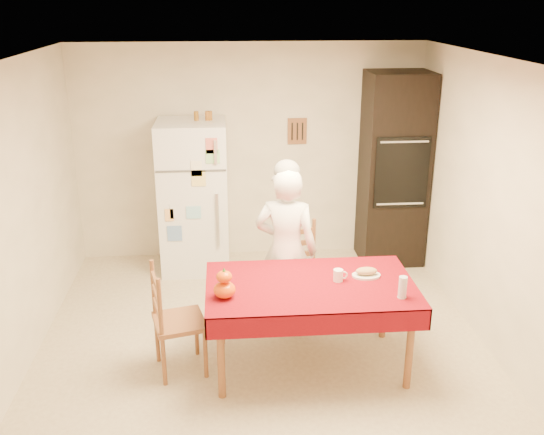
{
  "coord_description": "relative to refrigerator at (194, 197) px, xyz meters",
  "views": [
    {
      "loc": [
        -0.31,
        -4.61,
        2.96
      ],
      "look_at": [
        0.09,
        0.2,
        1.19
      ],
      "focal_mm": 40.0,
      "sensor_mm": 36.0,
      "label": 1
    }
  ],
  "objects": [
    {
      "name": "refrigerator",
      "position": [
        0.0,
        0.0,
        0.0
      ],
      "size": [
        0.75,
        0.74,
        1.7
      ],
      "color": "white",
      "rests_on": "floor"
    },
    {
      "name": "chair_left",
      "position": [
        -0.12,
        -2.09,
        -0.34
      ],
      "size": [
        0.49,
        0.5,
        0.95
      ],
      "rotation": [
        0.0,
        0.0,
        1.81
      ],
      "color": "brown",
      "rests_on": "floor"
    },
    {
      "name": "room_shell",
      "position": [
        0.65,
        -1.88,
        0.77
      ],
      "size": [
        4.02,
        4.52,
        2.51
      ],
      "color": "#EEDFC8",
      "rests_on": "ground"
    },
    {
      "name": "chair_far",
      "position": [
        1.06,
        -1.24,
        -0.34
      ],
      "size": [
        0.52,
        0.51,
        0.95
      ],
      "rotation": [
        0.0,
        0.0,
        0.31
      ],
      "color": "brown",
      "rests_on": "floor"
    },
    {
      "name": "bread_loaf",
      "position": [
        1.5,
        -1.99,
        -0.04
      ],
      "size": [
        0.18,
        0.1,
        0.06
      ],
      "primitive_type": "ellipsoid",
      "color": "#A2754F",
      "rests_on": "bread_plate"
    },
    {
      "name": "dining_table",
      "position": [
        1.02,
        -2.09,
        -0.16
      ],
      "size": [
        1.7,
        1.0,
        0.76
      ],
      "color": "brown",
      "rests_on": "floor"
    },
    {
      "name": "coffee_mug",
      "position": [
        1.25,
        -2.06,
        -0.04
      ],
      "size": [
        0.08,
        0.08,
        0.1
      ],
      "primitive_type": "cylinder",
      "color": "white",
      "rests_on": "dining_table"
    },
    {
      "name": "spice_jar_right",
      "position": [
        0.21,
        0.05,
        0.9
      ],
      "size": [
        0.05,
        0.05,
        0.1
      ],
      "primitive_type": "cylinder",
      "color": "#8F541A",
      "rests_on": "refrigerator"
    },
    {
      "name": "spice_jar_mid",
      "position": [
        0.18,
        0.05,
        0.9
      ],
      "size": [
        0.05,
        0.05,
        0.1
      ],
      "primitive_type": "cylinder",
      "color": "#98571B",
      "rests_on": "refrigerator"
    },
    {
      "name": "bread_plate",
      "position": [
        1.5,
        -1.99,
        -0.08
      ],
      "size": [
        0.24,
        0.24,
        0.02
      ],
      "primitive_type": "cylinder",
      "color": "silver",
      "rests_on": "dining_table"
    },
    {
      "name": "pumpkin_lower",
      "position": [
        0.32,
        -2.27,
        -0.02
      ],
      "size": [
        0.17,
        0.17,
        0.13
      ],
      "primitive_type": "ellipsoid",
      "color": "#DB4705",
      "rests_on": "dining_table"
    },
    {
      "name": "floor",
      "position": [
        0.65,
        -1.88,
        -0.85
      ],
      "size": [
        4.5,
        4.5,
        0.0
      ],
      "primitive_type": "plane",
      "color": "tan",
      "rests_on": "ground"
    },
    {
      "name": "spice_jar_left",
      "position": [
        0.06,
        0.05,
        0.9
      ],
      "size": [
        0.05,
        0.05,
        0.1
      ],
      "primitive_type": "cylinder",
      "color": "brown",
      "rests_on": "refrigerator"
    },
    {
      "name": "oven_cabinet",
      "position": [
        2.28,
        0.05,
        0.25
      ],
      "size": [
        0.7,
        0.62,
        2.2
      ],
      "color": "black",
      "rests_on": "floor"
    },
    {
      "name": "pumpkin_upper",
      "position": [
        0.32,
        -2.27,
        0.09
      ],
      "size": [
        0.12,
        0.12,
        0.09
      ],
      "primitive_type": "ellipsoid",
      "color": "#C74104",
      "rests_on": "pumpkin_lower"
    },
    {
      "name": "seated_woman",
      "position": [
        0.89,
        -1.46,
        -0.06
      ],
      "size": [
        0.65,
        0.52,
        1.58
      ],
      "primitive_type": "imported",
      "rotation": [
        0.0,
        0.0,
        2.88
      ],
      "color": "white",
      "rests_on": "floor"
    },
    {
      "name": "wine_glass",
      "position": [
        1.69,
        -2.39,
        -0.0
      ],
      "size": [
        0.07,
        0.07,
        0.18
      ],
      "primitive_type": "cylinder",
      "color": "silver",
      "rests_on": "dining_table"
    }
  ]
}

